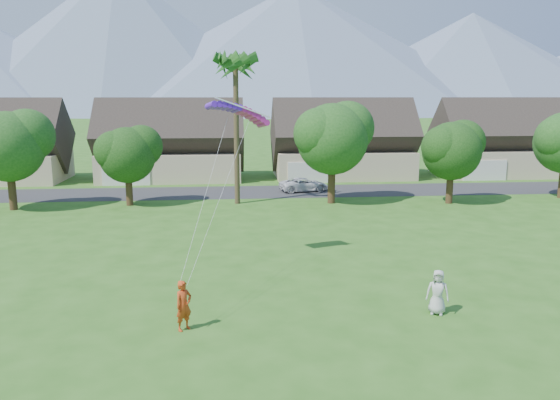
{
  "coord_description": "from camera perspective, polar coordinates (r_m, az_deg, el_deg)",
  "views": [
    {
      "loc": [
        -2.42,
        -17.24,
        9.05
      ],
      "look_at": [
        0.0,
        10.0,
        3.8
      ],
      "focal_mm": 35.0,
      "sensor_mm": 36.0,
      "label": 1
    }
  ],
  "objects": [
    {
      "name": "kite_flyer",
      "position": [
        21.96,
        -10.04,
        -10.8
      ],
      "size": [
        0.86,
        0.85,
        2.01
      ],
      "primitive_type": "imported",
      "rotation": [
        0.0,
        0.0,
        0.74
      ],
      "color": "#C63E16",
      "rests_on": "ground"
    },
    {
      "name": "parked_car",
      "position": [
        52.38,
        2.52,
        1.63
      ],
      "size": [
        5.05,
        3.13,
        1.3
      ],
      "primitive_type": "imported",
      "rotation": [
        0.0,
        0.0,
        1.79
      ],
      "color": "silver",
      "rests_on": "ground"
    },
    {
      "name": "ground",
      "position": [
        19.62,
        2.7,
        -16.61
      ],
      "size": [
        500.0,
        500.0,
        0.0
      ],
      "primitive_type": "plane",
      "color": "#2D6019",
      "rests_on": "ground"
    },
    {
      "name": "street",
      "position": [
        52.09,
        -2.34,
        0.86
      ],
      "size": [
        90.0,
        7.0,
        0.01
      ],
      "primitive_type": "cube",
      "color": "#2D2D30",
      "rests_on": "ground"
    },
    {
      "name": "tree_row",
      "position": [
        45.37,
        -3.46,
        5.58
      ],
      "size": [
        62.27,
        6.67,
        8.45
      ],
      "color": "#47301C",
      "rests_on": "ground"
    },
    {
      "name": "houses_row",
      "position": [
        60.57,
        -2.31,
        5.54
      ],
      "size": [
        72.75,
        8.19,
        8.86
      ],
      "color": "beige",
      "rests_on": "ground"
    },
    {
      "name": "mountain_ridge",
      "position": [
        278.26,
        -2.51,
        14.98
      ],
      "size": [
        540.0,
        240.0,
        70.0
      ],
      "color": "slate",
      "rests_on": "ground"
    },
    {
      "name": "fan_palm",
      "position": [
        45.83,
        -4.69,
        14.27
      ],
      "size": [
        3.0,
        3.0,
        13.8
      ],
      "color": "#4C3D26",
      "rests_on": "ground"
    },
    {
      "name": "parafoil_kite",
      "position": [
        29.28,
        -4.3,
        9.4
      ],
      "size": [
        3.58,
        1.51,
        0.5
      ],
      "rotation": [
        0.0,
        0.0,
        0.35
      ],
      "color": "#5F1BD1",
      "rests_on": "ground"
    },
    {
      "name": "watcher",
      "position": [
        24.07,
        16.15,
        -9.23
      ],
      "size": [
        1.09,
        0.91,
        1.91
      ],
      "primitive_type": "imported",
      "rotation": [
        0.0,
        0.0,
        -0.38
      ],
      "color": "beige",
      "rests_on": "ground"
    }
  ]
}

